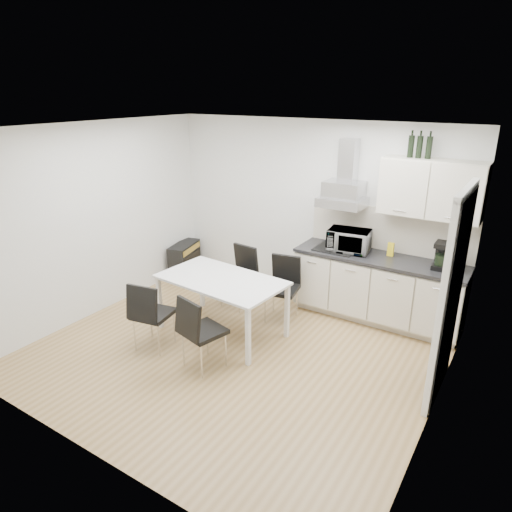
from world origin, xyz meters
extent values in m
plane|color=tan|center=(0.00, 0.00, 0.00)|extent=(4.50, 4.50, 0.00)
cube|color=silver|center=(0.00, 2.00, 1.30)|extent=(4.50, 0.10, 2.60)
cube|color=silver|center=(0.00, -2.00, 1.30)|extent=(4.50, 0.10, 2.60)
cube|color=silver|center=(-2.25, 0.00, 1.30)|extent=(0.10, 4.00, 2.60)
cube|color=silver|center=(2.25, 0.00, 1.30)|extent=(0.10, 4.00, 2.60)
plane|color=white|center=(0.00, 0.00, 2.60)|extent=(4.50, 4.50, 0.00)
cube|color=white|center=(2.21, 0.55, 1.05)|extent=(0.08, 1.04, 2.10)
cube|color=beige|center=(1.15, 1.74, 0.05)|extent=(2.16, 0.52, 0.10)
cube|color=beige|center=(1.15, 1.70, 0.48)|extent=(2.20, 0.60, 0.76)
cube|color=black|center=(1.15, 1.69, 0.90)|extent=(2.22, 0.64, 0.04)
cube|color=beige|center=(1.15, 1.99, 1.21)|extent=(2.20, 0.02, 0.58)
cube|color=beige|center=(1.65, 1.82, 1.85)|extent=(1.20, 0.35, 0.70)
cube|color=silver|center=(0.55, 1.78, 1.65)|extent=(0.60, 0.46, 0.30)
cube|color=silver|center=(0.55, 1.89, 2.10)|extent=(0.22, 0.20, 0.55)
imported|color=silver|center=(0.72, 1.68, 1.10)|extent=(0.58, 0.37, 0.37)
cube|color=yellow|center=(1.25, 1.80, 1.01)|extent=(0.08, 0.04, 0.18)
cylinder|color=brown|center=(2.08, 1.65, 0.98)|extent=(0.04, 0.04, 0.11)
cylinder|color=#4C6626|center=(2.14, 1.65, 0.98)|extent=(0.04, 0.04, 0.11)
cylinder|color=black|center=(1.35, 1.82, 2.36)|extent=(0.07, 0.07, 0.32)
cylinder|color=black|center=(1.45, 1.82, 2.36)|extent=(0.07, 0.07, 0.32)
cylinder|color=black|center=(1.56, 1.82, 2.36)|extent=(0.07, 0.07, 0.32)
cube|color=white|center=(-0.41, 0.32, 0.73)|extent=(1.63, 1.02, 0.03)
cube|color=white|center=(-1.17, -0.02, 0.36)|extent=(0.05, 0.05, 0.72)
cube|color=white|center=(0.29, -0.14, 0.36)|extent=(0.05, 0.05, 0.72)
cube|color=white|center=(-1.10, 0.77, 0.36)|extent=(0.05, 0.05, 0.72)
cube|color=white|center=(0.36, 0.65, 0.36)|extent=(0.05, 0.05, 0.72)
cube|color=black|center=(-2.09, 1.53, 0.28)|extent=(0.43, 0.71, 0.56)
cube|color=gold|center=(-1.95, 1.53, 0.48)|extent=(0.15, 0.59, 0.09)
cube|color=black|center=(-0.34, 1.90, 0.14)|extent=(0.18, 0.16, 0.27)
camera|label=1|loc=(2.77, -3.88, 2.99)|focal=32.00mm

